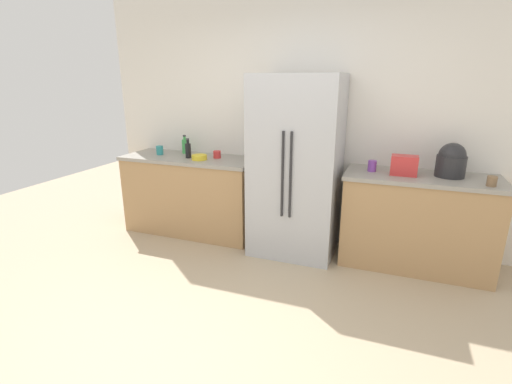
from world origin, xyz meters
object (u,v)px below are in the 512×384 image
(refrigerator, at_px, (296,167))
(bowl_a, at_px, (199,157))
(bottle_b, at_px, (188,150))
(cup_a, at_px, (217,154))
(cup_b, at_px, (372,166))
(bottle_a, at_px, (185,146))
(toaster, at_px, (404,165))
(cup_d, at_px, (160,150))
(rice_cooker, at_px, (451,161))
(cup_c, at_px, (492,181))

(refrigerator, height_order, bowl_a, refrigerator)
(bottle_b, height_order, cup_a, bottle_b)
(refrigerator, height_order, cup_b, refrigerator)
(refrigerator, xyz_separation_m, bottle_b, (-1.30, 0.01, 0.09))
(bottle_a, xyz_separation_m, bowl_a, (0.35, -0.27, -0.06))
(toaster, height_order, bottle_b, bottle_b)
(bottle_b, distance_m, cup_a, 0.34)
(toaster, xyz_separation_m, cup_d, (-2.76, 0.02, -0.04))
(refrigerator, bearing_deg, bottle_b, 179.42)
(refrigerator, height_order, bottle_a, refrigerator)
(toaster, height_order, rice_cooker, rice_cooker)
(refrigerator, height_order, cup_d, refrigerator)
(cup_d, xyz_separation_m, bowl_a, (0.59, -0.09, -0.03))
(cup_b, bearing_deg, toaster, -9.59)
(cup_b, bearing_deg, rice_cooker, 3.03)
(cup_a, height_order, cup_d, cup_d)
(refrigerator, bearing_deg, bowl_a, -178.13)
(rice_cooker, relative_size, cup_c, 3.64)
(bottle_a, bearing_deg, cup_a, -13.50)
(cup_b, height_order, cup_d, same)
(refrigerator, xyz_separation_m, cup_a, (-0.98, 0.12, 0.04))
(toaster, relative_size, bottle_a, 1.07)
(cup_b, xyz_separation_m, cup_c, (1.00, -0.20, -0.01))
(rice_cooker, height_order, cup_b, rice_cooker)
(refrigerator, relative_size, cup_c, 21.33)
(refrigerator, height_order, toaster, refrigerator)
(refrigerator, xyz_separation_m, cup_b, (0.75, 0.08, 0.05))
(bottle_b, xyz_separation_m, bowl_a, (0.17, -0.05, -0.06))
(refrigerator, relative_size, bottle_b, 8.26)
(cup_a, xyz_separation_m, cup_d, (-0.74, -0.06, 0.01))
(rice_cooker, distance_m, bottle_b, 2.74)
(cup_b, bearing_deg, cup_d, -179.43)
(toaster, xyz_separation_m, cup_b, (-0.29, 0.05, -0.04))
(refrigerator, bearing_deg, rice_cooker, 4.65)
(cup_b, distance_m, cup_c, 1.02)
(toaster, distance_m, bottle_a, 2.52)
(cup_b, bearing_deg, cup_a, 178.75)
(refrigerator, xyz_separation_m, cup_c, (1.75, -0.12, 0.04))
(toaster, distance_m, cup_c, 0.72)
(bottle_b, bearing_deg, refrigerator, -0.58)
(cup_c, bearing_deg, bottle_b, 177.51)
(cup_b, bearing_deg, refrigerator, -173.85)
(cup_c, height_order, cup_d, cup_d)
(cup_b, distance_m, cup_d, 2.47)
(cup_b, bearing_deg, bottle_b, -178.11)
(cup_a, bearing_deg, bottle_b, -161.70)
(cup_c, distance_m, bowl_a, 2.87)
(bottle_b, relative_size, bowl_a, 1.30)
(rice_cooker, relative_size, bottle_a, 1.42)
(toaster, bearing_deg, bottle_a, 175.31)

